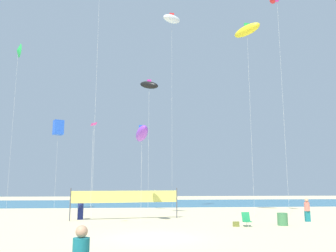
{
  "coord_description": "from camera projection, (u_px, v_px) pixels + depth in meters",
  "views": [
    {
      "loc": [
        -0.93,
        -18.16,
        2.7
      ],
      "look_at": [
        1.26,
        6.74,
        6.92
      ],
      "focal_mm": 36.77,
      "sensor_mm": 36.0,
      "label": 1
    }
  ],
  "objects": [
    {
      "name": "kite_yellow_inflatable",
      "position": [
        247.0,
        30.0,
        31.62
      ],
      "size": [
        2.53,
        2.54,
        17.37
      ],
      "color": "silver",
      "rests_on": "ground"
    },
    {
      "name": "kite_green_delta",
      "position": [
        18.0,
        51.0,
        34.88
      ],
      "size": [
        1.01,
        1.38,
        16.81
      ],
      "color": "silver",
      "rests_on": "ground"
    },
    {
      "name": "kite_blue_box",
      "position": [
        58.0,
        128.0,
        36.62
      ],
      "size": [
        1.3,
        1.3,
        9.41
      ],
      "color": "silver",
      "rests_on": "ground"
    },
    {
      "name": "kite_magenta_diamond",
      "position": [
        93.0,
        126.0,
        22.34
      ],
      "size": [
        0.53,
        0.53,
        6.71
      ],
      "color": "silver",
      "rests_on": "ground"
    },
    {
      "name": "beach_handbag",
      "position": [
        236.0,
        224.0,
        22.06
      ],
      "size": [
        0.39,
        0.2,
        0.31
      ],
      "primitive_type": "cube",
      "color": "olive",
      "rests_on": "ground"
    },
    {
      "name": "kite_black_inflatable",
      "position": [
        149.0,
        85.0,
        29.97
      ],
      "size": [
        1.96,
        1.53,
        11.74
      ],
      "color": "silver",
      "rests_on": "ground"
    },
    {
      "name": "ground_plane",
      "position": [
        155.0,
        238.0,
        17.46
      ],
      "size": [
        120.0,
        120.0,
        0.0
      ],
      "primitive_type": "plane",
      "color": "beige"
    },
    {
      "name": "ocean_band",
      "position": [
        144.0,
        203.0,
        49.43
      ],
      "size": [
        120.0,
        20.0,
        0.01
      ],
      "primitive_type": "cube",
      "color": "teal",
      "rests_on": "ground"
    },
    {
      "name": "kite_white_inflatable",
      "position": [
        172.0,
        19.0,
        37.5
      ],
      "size": [
        2.56,
        2.44,
        21.18
      ],
      "color": "silver",
      "rests_on": "ground"
    },
    {
      "name": "volleyball_net",
      "position": [
        126.0,
        198.0,
        26.73
      ],
      "size": [
        8.24,
        1.64,
        2.4
      ],
      "color": "#4C4C51",
      "rests_on": "ground"
    },
    {
      "name": "beachgoer_navy_shirt",
      "position": [
        81.0,
        206.0,
        26.51
      ],
      "size": [
        0.43,
        0.43,
        1.86
      ],
      "rotation": [
        0.0,
        0.0,
        4.48
      ],
      "color": "navy",
      "rests_on": "ground"
    },
    {
      "name": "kite_violet_inflatable",
      "position": [
        142.0,
        134.0,
        24.49
      ],
      "size": [
        1.18,
        2.43,
        6.94
      ],
      "color": "silver",
      "rests_on": "ground"
    },
    {
      "name": "trash_barrel",
      "position": [
        282.0,
        219.0,
        22.7
      ],
      "size": [
        0.67,
        0.67,
        0.81
      ],
      "primitive_type": "cylinder",
      "color": "#3F7F4C",
      "rests_on": "ground"
    },
    {
      "name": "folding_beach_chair",
      "position": [
        246.0,
        219.0,
        22.19
      ],
      "size": [
        0.52,
        0.65,
        0.89
      ],
      "rotation": [
        0.0,
        0.0,
        0.18
      ],
      "color": "#1E8C4C",
      "rests_on": "ground"
    },
    {
      "name": "beachgoer_coral_shirt",
      "position": [
        307.0,
        209.0,
        25.1
      ],
      "size": [
        0.38,
        0.38,
        1.66
      ],
      "rotation": [
        0.0,
        0.0,
        5.05
      ],
      "color": "#19727A",
      "rests_on": "ground"
    }
  ]
}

